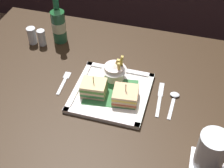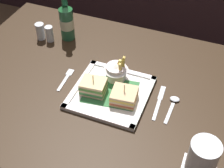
{
  "view_description": "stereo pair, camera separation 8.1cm",
  "coord_description": "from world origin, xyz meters",
  "px_view_note": "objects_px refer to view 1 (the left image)",
  "views": [
    {
      "loc": [
        0.23,
        -0.82,
        1.58
      ],
      "look_at": [
        0.0,
        -0.01,
        0.77
      ],
      "focal_mm": 51.33,
      "sensor_mm": 36.0,
      "label": 1
    },
    {
      "loc": [
        0.31,
        -0.79,
        1.58
      ],
      "look_at": [
        0.0,
        -0.01,
        0.77
      ],
      "focal_mm": 51.33,
      "sensor_mm": 36.0,
      "label": 2
    }
  ],
  "objects_px": {
    "knife": "(160,98)",
    "sandwich_half_left": "(94,88)",
    "salt_shaker": "(32,36)",
    "pepper_shaker": "(42,38)",
    "sandwich_half_right": "(126,95)",
    "water_glass": "(211,153)",
    "fork": "(64,81)",
    "square_plate": "(111,93)",
    "fries_cup": "(115,70)",
    "beer_bottle": "(59,23)",
    "dining_table": "(113,112)",
    "spoon": "(174,98)"
  },
  "relations": [
    {
      "from": "fries_cup",
      "to": "fork",
      "type": "relative_size",
      "value": 0.83
    },
    {
      "from": "square_plate",
      "to": "knife",
      "type": "relative_size",
      "value": 1.57
    },
    {
      "from": "water_glass",
      "to": "sandwich_half_left",
      "type": "bearing_deg",
      "value": 156.35
    },
    {
      "from": "beer_bottle",
      "to": "pepper_shaker",
      "type": "bearing_deg",
      "value": -142.02
    },
    {
      "from": "pepper_shaker",
      "to": "fork",
      "type": "bearing_deg",
      "value": -47.49
    },
    {
      "from": "dining_table",
      "to": "fries_cup",
      "type": "distance_m",
      "value": 0.19
    },
    {
      "from": "fork",
      "to": "water_glass",
      "type": "bearing_deg",
      "value": -21.68
    },
    {
      "from": "dining_table",
      "to": "fork",
      "type": "height_order",
      "value": "fork"
    },
    {
      "from": "dining_table",
      "to": "sandwich_half_right",
      "type": "height_order",
      "value": "sandwich_half_right"
    },
    {
      "from": "fork",
      "to": "sandwich_half_left",
      "type": "bearing_deg",
      "value": -15.15
    },
    {
      "from": "water_glass",
      "to": "salt_shaker",
      "type": "relative_size",
      "value": 1.7
    },
    {
      "from": "fries_cup",
      "to": "beer_bottle",
      "type": "bearing_deg",
      "value": 148.8
    },
    {
      "from": "sandwich_half_left",
      "to": "dining_table",
      "type": "bearing_deg",
      "value": 38.85
    },
    {
      "from": "square_plate",
      "to": "water_glass",
      "type": "xyz_separation_m",
      "value": [
        0.36,
        -0.21,
        0.05
      ]
    },
    {
      "from": "knife",
      "to": "salt_shaker",
      "type": "bearing_deg",
      "value": 163.14
    },
    {
      "from": "fork",
      "to": "salt_shaker",
      "type": "relative_size",
      "value": 1.7
    },
    {
      "from": "knife",
      "to": "sandwich_half_left",
      "type": "bearing_deg",
      "value": -167.45
    },
    {
      "from": "fries_cup",
      "to": "sandwich_half_right",
      "type": "bearing_deg",
      "value": -55.69
    },
    {
      "from": "fries_cup",
      "to": "beer_bottle",
      "type": "distance_m",
      "value": 0.35
    },
    {
      "from": "sandwich_half_right",
      "to": "water_glass",
      "type": "xyz_separation_m",
      "value": [
        0.3,
        -0.18,
        0.03
      ]
    },
    {
      "from": "beer_bottle",
      "to": "pepper_shaker",
      "type": "distance_m",
      "value": 0.1
    },
    {
      "from": "water_glass",
      "to": "square_plate",
      "type": "bearing_deg",
      "value": 150.25
    },
    {
      "from": "water_glass",
      "to": "knife",
      "type": "bearing_deg",
      "value": 127.87
    },
    {
      "from": "sandwich_half_left",
      "to": "pepper_shaker",
      "type": "height_order",
      "value": "sandwich_half_left"
    },
    {
      "from": "sandwich_half_left",
      "to": "sandwich_half_right",
      "type": "height_order",
      "value": "sandwich_half_left"
    },
    {
      "from": "square_plate",
      "to": "fries_cup",
      "type": "height_order",
      "value": "fries_cup"
    },
    {
      "from": "sandwich_half_right",
      "to": "salt_shaker",
      "type": "xyz_separation_m",
      "value": [
        -0.48,
        0.23,
        0.0
      ]
    },
    {
      "from": "salt_shaker",
      "to": "pepper_shaker",
      "type": "bearing_deg",
      "value": -0.0
    },
    {
      "from": "dining_table",
      "to": "water_glass",
      "type": "height_order",
      "value": "water_glass"
    },
    {
      "from": "spoon",
      "to": "pepper_shaker",
      "type": "height_order",
      "value": "pepper_shaker"
    },
    {
      "from": "square_plate",
      "to": "salt_shaker",
      "type": "relative_size",
      "value": 3.64
    },
    {
      "from": "dining_table",
      "to": "square_plate",
      "type": "bearing_deg",
      "value": -87.38
    },
    {
      "from": "square_plate",
      "to": "sandwich_half_left",
      "type": "relative_size",
      "value": 2.88
    },
    {
      "from": "knife",
      "to": "salt_shaker",
      "type": "relative_size",
      "value": 2.31
    },
    {
      "from": "fries_cup",
      "to": "pepper_shaker",
      "type": "relative_size",
      "value": 1.48
    },
    {
      "from": "beer_bottle",
      "to": "salt_shaker",
      "type": "height_order",
      "value": "beer_bottle"
    },
    {
      "from": "square_plate",
      "to": "sandwich_half_left",
      "type": "distance_m",
      "value": 0.07
    },
    {
      "from": "fries_cup",
      "to": "salt_shaker",
      "type": "height_order",
      "value": "fries_cup"
    },
    {
      "from": "beer_bottle",
      "to": "fries_cup",
      "type": "bearing_deg",
      "value": -31.2
    },
    {
      "from": "square_plate",
      "to": "spoon",
      "type": "distance_m",
      "value": 0.23
    },
    {
      "from": "sandwich_half_right",
      "to": "salt_shaker",
      "type": "height_order",
      "value": "sandwich_half_right"
    },
    {
      "from": "fries_cup",
      "to": "sandwich_half_left",
      "type": "bearing_deg",
      "value": -116.02
    },
    {
      "from": "sandwich_half_right",
      "to": "fork",
      "type": "xyz_separation_m",
      "value": [
        -0.25,
        0.04,
        -0.03
      ]
    },
    {
      "from": "dining_table",
      "to": "sandwich_half_right",
      "type": "distance_m",
      "value": 0.18
    },
    {
      "from": "knife",
      "to": "sandwich_half_right",
      "type": "bearing_deg",
      "value": -155.88
    },
    {
      "from": "sandwich_half_left",
      "to": "water_glass",
      "type": "relative_size",
      "value": 0.74
    },
    {
      "from": "dining_table",
      "to": "square_plate",
      "type": "height_order",
      "value": "square_plate"
    },
    {
      "from": "sandwich_half_left",
      "to": "fries_cup",
      "type": "xyz_separation_m",
      "value": [
        0.05,
        0.1,
        0.01
      ]
    },
    {
      "from": "sandwich_half_left",
      "to": "fork",
      "type": "bearing_deg",
      "value": 164.85
    },
    {
      "from": "fork",
      "to": "spoon",
      "type": "height_order",
      "value": "spoon"
    }
  ]
}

